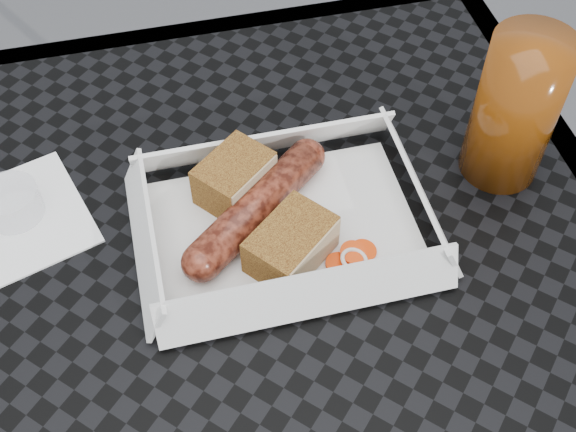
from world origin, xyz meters
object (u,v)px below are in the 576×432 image
object	(u,v)px
bratwurst	(257,207)
patio_table	(192,395)
food_tray	(285,227)
drink_glass	(516,110)

from	to	relation	value
bratwurst	patio_table	bearing A→B (deg)	-127.14
food_tray	bratwurst	size ratio (longest dim) A/B	1.53
food_tray	bratwurst	xyz separation A→B (m)	(-0.02, 0.01, 0.02)
patio_table	bratwurst	distance (m)	0.17
bratwurst	drink_glass	bearing A→B (deg)	2.89
patio_table	bratwurst	xyz separation A→B (m)	(0.08, 0.11, 0.10)
food_tray	bratwurst	world-z (taller)	bratwurst
patio_table	drink_glass	distance (m)	0.36
drink_glass	bratwurst	bearing A→B (deg)	-177.11
food_tray	drink_glass	xyz separation A→B (m)	(0.21, 0.02, 0.07)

